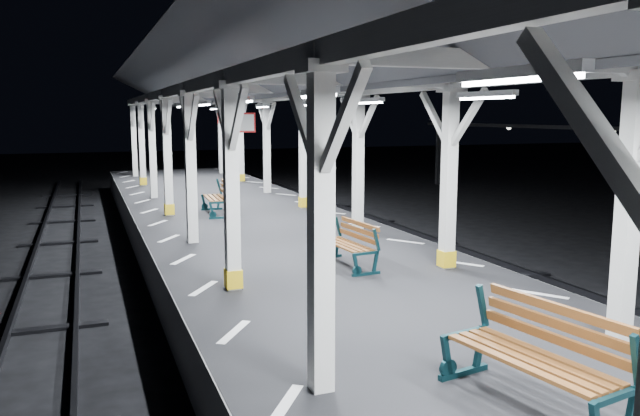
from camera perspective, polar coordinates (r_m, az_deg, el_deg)
ground at (r=9.52m, az=7.32°, el=-15.09°), size 120.00×120.00×0.00m
platform at (r=9.34m, az=7.38°, el=-12.28°), size 6.00×50.00×1.00m
hazard_stripes_left at (r=8.35m, az=-7.85°, el=-11.16°), size 1.00×48.00×0.01m
hazard_stripes_right at (r=10.51m, az=19.41°, el=-7.43°), size 1.00×48.00×0.01m
canopy at (r=8.75m, az=7.96°, el=13.38°), size 5.40×49.00×4.65m
bench_near at (r=6.50m, az=19.36°, el=-12.43°), size 0.99×1.94×1.00m
bench_mid at (r=11.64m, az=2.82°, el=-3.18°), size 0.70×1.58×0.83m
bench_far at (r=17.91m, az=-9.21°, el=1.03°), size 0.74×1.77×0.94m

